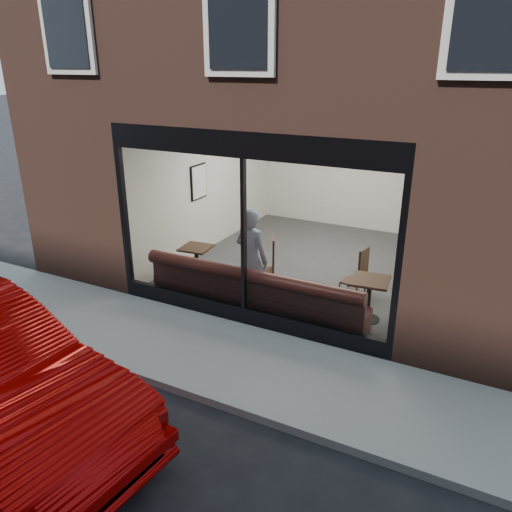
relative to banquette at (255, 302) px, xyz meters
The scene contains 21 objects.
ground 2.46m from the banquette, 90.00° to the right, with size 120.00×120.00×0.00m, color black.
sidewalk_near 1.47m from the banquette, 90.00° to the right, with size 40.00×2.00×0.01m, color gray.
kerb_near 2.51m from the banquette, 90.00° to the right, with size 40.00×0.10×0.12m, color gray.
host_building_pier_left 6.84m from the banquette, 124.05° to the left, with size 2.50×12.00×3.20m, color brown.
host_building_backfill 8.66m from the banquette, 90.00° to the left, with size 5.00×6.00×3.20m, color brown.
cafe_floor 2.56m from the banquette, 90.00° to the left, with size 6.00×6.00×0.00m, color #2D2D30.
cafe_ceiling 3.91m from the banquette, 90.00° to the left, with size 6.00×6.00×0.00m, color white.
cafe_wall_back 5.71m from the banquette, 90.00° to the left, with size 5.00×5.00×0.00m, color silver.
cafe_wall_left 3.82m from the banquette, 134.32° to the left, with size 6.00×6.00×0.00m, color silver.
cafe_wall_right 3.82m from the banquette, 45.68° to the left, with size 6.00×6.00×0.00m, color silver.
storefront_kick 0.41m from the banquette, 90.00° to the right, with size 5.00×0.10×0.30m, color black.
storefront_header 2.80m from the banquette, 90.00° to the right, with size 5.00×0.10×0.40m, color black.
storefront_mullion 1.38m from the banquette, 90.00° to the right, with size 0.06×0.10×2.50m, color black.
storefront_glass 1.39m from the banquette, 90.00° to the right, with size 4.80×4.80×0.00m, color white.
banquette is the anchor object (origin of this frame).
person 0.75m from the banquette, 132.53° to the left, with size 0.67×0.44×1.85m, color #8FA5C6.
cafe_table_left 1.84m from the banquette, 158.58° to the left, with size 0.56×0.56×0.04m, color black.
cafe_table_right 2.00m from the banquette, 19.88° to the left, with size 0.63×0.63×0.04m, color black.
cafe_chair_left 1.35m from the banquette, 110.20° to the left, with size 0.41×0.41×0.04m, color black.
cafe_chair_right 2.03m from the banquette, 51.12° to the left, with size 0.37×0.37×0.04m, color black.
wall_poster 3.51m from the banquette, 140.08° to the left, with size 0.02×0.53×0.70m, color white.
Camera 1 is at (3.61, -4.52, 4.14)m, focal length 35.00 mm.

